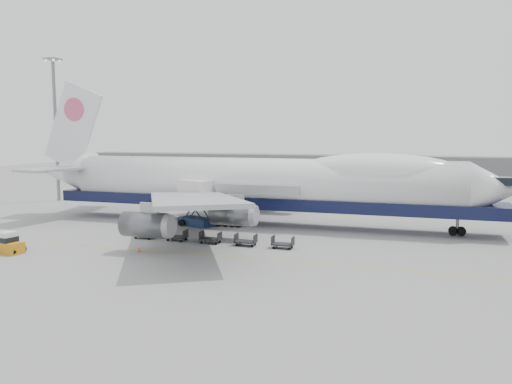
% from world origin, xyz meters
% --- Properties ---
extents(ground, '(260.00, 260.00, 0.00)m').
position_xyz_m(ground, '(0.00, 0.00, 0.00)').
color(ground, gray).
rests_on(ground, ground).
extents(apron_line, '(60.00, 0.15, 0.01)m').
position_xyz_m(apron_line, '(0.00, -6.00, 0.01)').
color(apron_line, gold).
rests_on(apron_line, ground).
extents(hangar, '(110.00, 8.00, 7.00)m').
position_xyz_m(hangar, '(-10.00, 70.00, 3.50)').
color(hangar, slate).
rests_on(hangar, ground).
extents(floodlight_mast, '(2.40, 2.40, 25.43)m').
position_xyz_m(floodlight_mast, '(-42.00, 24.00, 14.27)').
color(floodlight_mast, slate).
rests_on(floodlight_mast, ground).
extents(airliner, '(67.00, 55.30, 19.98)m').
position_xyz_m(airliner, '(0.64, 12.00, 5.62)').
color(airliner, white).
rests_on(airliner, ground).
extents(catering_truck, '(5.31, 4.42, 6.06)m').
position_xyz_m(catering_truck, '(-7.42, 8.52, 3.44)').
color(catering_truck, '#19294B').
rests_on(catering_truck, ground).
extents(baggage_tug, '(3.21, 2.08, 2.18)m').
position_xyz_m(baggage_tug, '(-19.29, -11.46, 0.97)').
color(baggage_tug, '#C27D12').
rests_on(baggage_tug, ground).
extents(traffic_cone, '(0.35, 0.35, 0.51)m').
position_xyz_m(traffic_cone, '(-6.83, -6.98, 0.24)').
color(traffic_cone, '#E9510C').
rests_on(traffic_cone, ground).
extents(dolly_0, '(2.30, 1.35, 1.30)m').
position_xyz_m(dolly_0, '(-9.75, -0.88, 0.53)').
color(dolly_0, '#2D2D30').
rests_on(dolly_0, ground).
extents(dolly_1, '(2.30, 1.35, 1.30)m').
position_xyz_m(dolly_1, '(-5.60, -0.88, 0.53)').
color(dolly_1, '#2D2D30').
rests_on(dolly_1, ground).
extents(dolly_2, '(2.30, 1.35, 1.30)m').
position_xyz_m(dolly_2, '(-1.44, -0.88, 0.53)').
color(dolly_2, '#2D2D30').
rests_on(dolly_2, ground).
extents(dolly_3, '(2.30, 1.35, 1.30)m').
position_xyz_m(dolly_3, '(2.71, -0.88, 0.53)').
color(dolly_3, '#2D2D30').
rests_on(dolly_3, ground).
extents(dolly_4, '(2.30, 1.35, 1.30)m').
position_xyz_m(dolly_4, '(6.86, -0.88, 0.53)').
color(dolly_4, '#2D2D30').
rests_on(dolly_4, ground).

